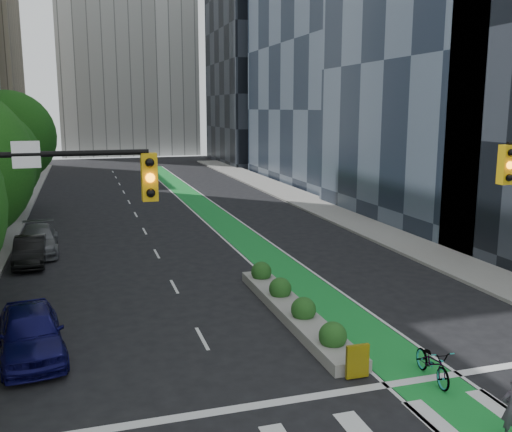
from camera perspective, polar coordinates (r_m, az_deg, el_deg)
ground at (r=15.55m, az=9.04°, el=-19.23°), size 160.00×160.00×0.00m
sidewalk_right at (r=41.83m, az=8.62°, el=0.08°), size 3.60×90.00×0.15m
bike_lane_paint at (r=43.69m, az=-4.74°, el=0.53°), size 2.20×70.00×0.01m
building_dark_end at (r=84.41m, az=1.07°, el=15.01°), size 14.00×18.00×28.00m
tree_far at (r=44.35m, az=-23.55°, el=7.23°), size 6.60×6.60×9.00m
median_planter at (r=21.70m, az=3.73°, el=-9.10°), size 1.20×10.26×1.10m
bicycle at (r=17.69m, az=17.26°, el=-13.83°), size 0.92×2.04×1.04m
parked_car_left_near at (r=19.58m, az=-21.61°, el=-10.76°), size 2.50×4.94×1.61m
parked_car_left_mid at (r=30.74m, az=-21.66°, el=-3.27°), size 1.51×4.21×1.38m
parked_car_left_far at (r=32.90m, az=-20.95°, el=-2.27°), size 2.25×5.09×1.45m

